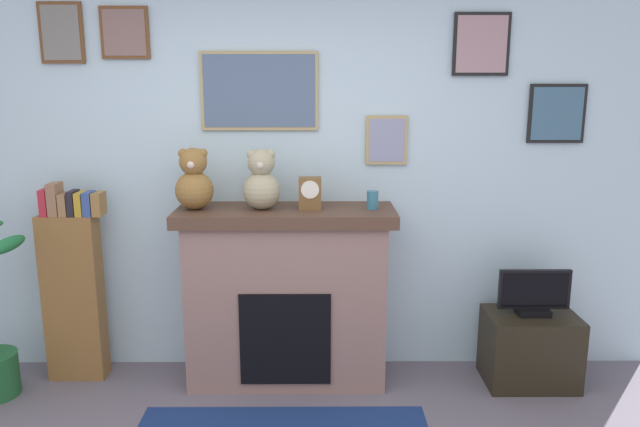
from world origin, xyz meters
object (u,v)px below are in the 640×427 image
object	(u,v)px
mantel_clock	(310,193)
bookshelf	(73,288)
candle_jar	(373,200)
television	(534,294)
fireplace	(287,295)
teddy_bear_brown	(262,182)
teddy_bear_grey	(194,182)
tv_stand	(530,348)

from	to	relation	value
mantel_clock	bookshelf	bearing A→B (deg)	178.10
candle_jar	television	bearing A→B (deg)	-2.85
fireplace	teddy_bear_brown	xyz separation A→B (m)	(-0.15, -0.02, 0.74)
mantel_clock	teddy_bear_grey	world-z (taller)	teddy_bear_grey
tv_stand	teddy_bear_grey	bearing A→B (deg)	178.67
fireplace	teddy_bear_grey	world-z (taller)	teddy_bear_grey
candle_jar	teddy_bear_grey	xyz separation A→B (m)	(-1.10, -0.00, 0.12)
television	mantel_clock	distance (m)	1.56
television	candle_jar	size ratio (longest dim) A/B	3.96
bookshelf	mantel_clock	xyz separation A→B (m)	(1.54, -0.05, 0.63)
candle_jar	fireplace	bearing A→B (deg)	178.13
tv_stand	teddy_bear_brown	bearing A→B (deg)	178.34
mantel_clock	candle_jar	bearing A→B (deg)	0.20
fireplace	television	distance (m)	1.58
tv_stand	mantel_clock	size ratio (longest dim) A/B	2.86
bookshelf	teddy_bear_grey	bearing A→B (deg)	-3.48
teddy_bear_grey	teddy_bear_brown	distance (m)	0.42
fireplace	teddy_bear_brown	distance (m)	0.75
bookshelf	teddy_bear_brown	size ratio (longest dim) A/B	3.47
bookshelf	teddy_bear_grey	distance (m)	1.09
mantel_clock	teddy_bear_brown	xyz separation A→B (m)	(-0.30, 0.00, 0.07)
bookshelf	teddy_bear_grey	size ratio (longest dim) A/B	3.42
tv_stand	mantel_clock	bearing A→B (deg)	178.03
bookshelf	tv_stand	bearing A→B (deg)	-1.93
tv_stand	television	distance (m)	0.37
fireplace	teddy_bear_grey	distance (m)	0.93
tv_stand	bookshelf	bearing A→B (deg)	178.07
bookshelf	teddy_bear_brown	bearing A→B (deg)	-2.32
mantel_clock	teddy_bear_brown	world-z (taller)	teddy_bear_brown
tv_stand	mantel_clock	xyz separation A→B (m)	(-1.42, 0.05, 1.02)
candle_jar	teddy_bear_brown	bearing A→B (deg)	-179.96
fireplace	mantel_clock	world-z (taller)	mantel_clock
fireplace	teddy_bear_grey	bearing A→B (deg)	-178.14
television	teddy_bear_grey	world-z (taller)	teddy_bear_grey
bookshelf	candle_jar	bearing A→B (deg)	-1.48
bookshelf	candle_jar	world-z (taller)	bookshelf
mantel_clock	teddy_bear_brown	distance (m)	0.31
bookshelf	tv_stand	distance (m)	2.99
bookshelf	television	bearing A→B (deg)	-1.96
tv_stand	teddy_bear_grey	xyz separation A→B (m)	(-2.14, 0.05, 1.09)
bookshelf	teddy_bear_brown	xyz separation A→B (m)	(1.24, -0.05, 0.70)
candle_jar	teddy_bear_brown	size ratio (longest dim) A/B	0.30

